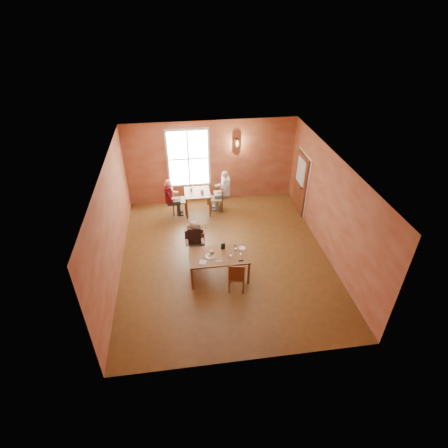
{
  "coord_description": "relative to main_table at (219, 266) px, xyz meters",
  "views": [
    {
      "loc": [
        -1.14,
        -7.95,
        6.61
      ],
      "look_at": [
        0.0,
        0.2,
        1.05
      ],
      "focal_mm": 28.0,
      "sensor_mm": 36.0,
      "label": 1
    }
  ],
  "objects": [
    {
      "name": "main_table",
      "position": [
        0.0,
        0.0,
        0.0
      ],
      "size": [
        1.58,
        0.89,
        0.74
      ],
      "primitive_type": null,
      "color": "brown",
      "rests_on": "ground"
    },
    {
      "name": "napkin",
      "position": [
        -0.44,
        -0.23,
        0.37
      ],
      "size": [
        0.22,
        0.22,
        0.01
      ],
      "primitive_type": "cube",
      "rotation": [
        0.0,
        0.0,
        -0.27
      ],
      "color": "white",
      "rests_on": "main_table"
    },
    {
      "name": "chair_diner_white",
      "position": [
        0.35,
        3.47,
        0.12
      ],
      "size": [
        0.43,
        0.43,
        0.98
      ],
      "primitive_type": null,
      "rotation": [
        0.0,
        0.0,
        1.57
      ],
      "color": "#492A18",
      "rests_on": "ground"
    },
    {
      "name": "cup_a",
      "position": [
        -0.14,
        3.39,
        0.46
      ],
      "size": [
        0.18,
        0.18,
        0.11
      ],
      "primitive_type": "imported",
      "rotation": [
        0.0,
        0.0,
        -0.38
      ],
      "color": "white",
      "rests_on": "second_table"
    },
    {
      "name": "door",
      "position": [
        3.22,
        3.09,
        0.68
      ],
      "size": [
        0.12,
        1.04,
        2.1
      ],
      "primitive_type": "cube",
      "color": "maroon",
      "rests_on": "ground"
    },
    {
      "name": "wall_left",
      "position": [
        -2.72,
        0.79,
        1.13
      ],
      "size": [
        0.04,
        7.0,
        3.0
      ],
      "primitive_type": "cube",
      "color": "brown",
      "rests_on": "ground"
    },
    {
      "name": "goblet_c",
      "position": [
        0.3,
        -0.15,
        0.46
      ],
      "size": [
        0.1,
        0.1,
        0.19
      ],
      "primitive_type": null,
      "rotation": [
        0.0,
        0.0,
        0.38
      ],
      "color": "white",
      "rests_on": "main_table"
    },
    {
      "name": "chair_empty",
      "position": [
        0.41,
        -0.53,
        0.09
      ],
      "size": [
        0.49,
        0.49,
        0.91
      ],
      "primitive_type": null,
      "rotation": [
        0.0,
        0.0,
        -0.24
      ],
      "color": "#502410",
      "rests_on": "ground"
    },
    {
      "name": "sunglasses",
      "position": [
        0.55,
        -0.31,
        0.38
      ],
      "size": [
        0.13,
        0.05,
        0.02
      ],
      "primitive_type": "cube",
      "rotation": [
        0.0,
        0.0,
        0.06
      ],
      "color": "black",
      "rests_on": "main_table"
    },
    {
      "name": "menu_stand",
      "position": [
        0.15,
        0.24,
        0.46
      ],
      "size": [
        0.11,
        0.07,
        0.18
      ],
      "primitive_type": "cube",
      "rotation": [
        0.0,
        0.0,
        0.12
      ],
      "color": "#172E1F",
      "rests_on": "main_table"
    },
    {
      "name": "diner_main",
      "position": [
        -0.5,
        0.62,
        0.25
      ],
      "size": [
        0.5,
        0.5,
        1.24
      ],
      "primitive_type": null,
      "rotation": [
        0.0,
        0.0,
        3.14
      ],
      "color": "black",
      "rests_on": "ground"
    },
    {
      "name": "diner_maroon",
      "position": [
        -0.98,
        3.47,
        0.29
      ],
      "size": [
        0.53,
        0.53,
        1.32
      ],
      "primitive_type": null,
      "rotation": [
        0.0,
        0.0,
        -1.57
      ],
      "color": "maroon",
      "rests_on": "ground"
    },
    {
      "name": "knife",
      "position": [
        -0.01,
        -0.25,
        0.37
      ],
      "size": [
        0.19,
        0.04,
        0.0
      ],
      "primitive_type": "cube",
      "rotation": [
        0.0,
        0.0,
        -0.11
      ],
      "color": "silver",
      "rests_on": "main_table"
    },
    {
      "name": "side_plate",
      "position": [
        0.68,
        0.2,
        0.38
      ],
      "size": [
        0.2,
        0.2,
        0.01
      ],
      "primitive_type": "cylinder",
      "rotation": [
        0.0,
        0.0,
        -0.12
      ],
      "color": "white",
      "rests_on": "main_table"
    },
    {
      "name": "chair_diner_main",
      "position": [
        -0.5,
        0.65,
        0.08
      ],
      "size": [
        0.4,
        0.4,
        0.9
      ],
      "primitive_type": null,
      "rotation": [
        0.0,
        0.0,
        3.14
      ],
      "color": "brown",
      "rests_on": "ground"
    },
    {
      "name": "wall_sconce",
      "position": [
        1.18,
        4.19,
        1.83
      ],
      "size": [
        0.16,
        0.16,
        0.28
      ],
      "primitive_type": "cylinder",
      "color": "brown",
      "rests_on": "wall_back"
    },
    {
      "name": "ceiling",
      "position": [
        0.28,
        0.79,
        2.63
      ],
      "size": [
        6.0,
        7.0,
        0.04
      ],
      "primitive_type": "cube",
      "color": "white",
      "rests_on": "wall_back"
    },
    {
      "name": "sandwich",
      "position": [
        -0.18,
        0.05,
        0.43
      ],
      "size": [
        0.11,
        0.11,
        0.11
      ],
      "primitive_type": "cube",
      "rotation": [
        0.0,
        0.0,
        0.27
      ],
      "color": "tan",
      "rests_on": "main_table"
    },
    {
      "name": "wall_right",
      "position": [
        3.28,
        0.79,
        1.13
      ],
      "size": [
        0.04,
        7.0,
        3.0
      ],
      "primitive_type": "cube",
      "color": "brown",
      "rests_on": "ground"
    },
    {
      "name": "wall_front",
      "position": [
        0.28,
        -2.71,
        1.13
      ],
      "size": [
        6.0,
        0.04,
        3.0
      ],
      "primitive_type": "cube",
      "color": "brown",
      "rests_on": "ground"
    },
    {
      "name": "plate_food",
      "position": [
        -0.24,
        -0.03,
        0.39
      ],
      "size": [
        0.28,
        0.28,
        0.03
      ],
      "primitive_type": "cylinder",
      "rotation": [
        0.0,
        0.0,
        -0.04
      ],
      "color": "white",
      "rests_on": "main_table"
    },
    {
      "name": "chair_diner_maroon",
      "position": [
        -0.95,
        3.47,
        0.15
      ],
      "size": [
        0.46,
        0.46,
        1.04
      ],
      "primitive_type": null,
      "rotation": [
        0.0,
        0.0,
        -1.57
      ],
      "color": "#4C2712",
      "rests_on": "ground"
    },
    {
      "name": "window",
      "position": [
        -0.52,
        4.24,
        1.33
      ],
      "size": [
        1.36,
        0.1,
        1.96
      ],
      "primitive_type": "cube",
      "color": "white",
      "rests_on": "wall_back"
    },
    {
      "name": "goblet_a",
      "position": [
        0.47,
        0.12,
        0.47
      ],
      "size": [
        0.08,
        0.08,
        0.19
      ],
      "primitive_type": null,
      "rotation": [
        0.0,
        0.0,
        0.09
      ],
      "color": "white",
      "rests_on": "main_table"
    },
    {
      "name": "diner_white",
      "position": [
        0.38,
        3.47,
        0.34
      ],
      "size": [
        0.57,
        0.57,
        1.41
      ],
      "primitive_type": null,
      "rotation": [
        0.0,
        0.0,
        1.57
      ],
      "color": "white",
      "rests_on": "ground"
    },
    {
      "name": "cup_b",
      "position": [
        -0.5,
        3.62,
        0.45
      ],
      "size": [
        0.11,
        0.11,
        0.09
      ],
      "primitive_type": "imported",
      "rotation": [
        0.0,
        0.0,
        -0.15
      ],
      "color": "silver",
      "rests_on": "second_table"
    },
    {
      "name": "second_table",
      "position": [
        -0.3,
        3.47,
        0.02
      ],
      "size": [
        0.88,
        0.88,
        0.78
      ],
      "primitive_type": null,
      "color": "brown",
      "rests_on": "ground"
    },
    {
      "name": "ground",
      "position": [
        0.28,
        0.79,
        -0.37
      ],
      "size": [
        6.0,
        7.0,
        0.01
      ],
      "primitive_type": "cube",
      "color": "brown",
      "rests_on": "ground"
    },
    {
      "name": "goblet_b",
      "position": [
        0.57,
        -0.12,
        0.46
      ],
      "size": [
        0.08,
        0.08,
        0.18
      ],
      "primitive_type": null,
      "rotation": [
        0.0,
        0.0,
        0.18
      ],
      "color": "white",
      "rests_on": "main_table"
    },
    {
      "name": "wall_back",
      "position": [
        0.28,
        4.29,
        1.13
      ],
      "size": [
        6.0,
        0.04,
        3.0
      ],
      "primitive_type": "cube",
      "color": "brown",
      "rests_on": "ground"
    }
  ]
}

